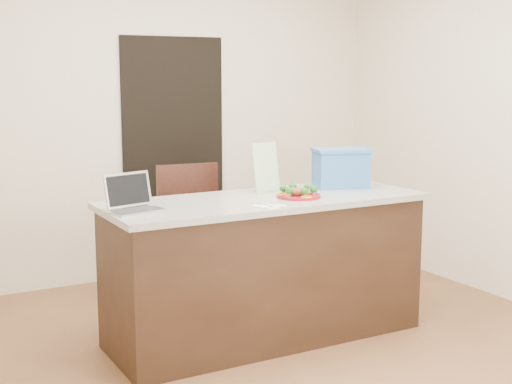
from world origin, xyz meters
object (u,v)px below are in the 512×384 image
plate (298,196)px  napkin (269,206)px  laptop (131,201)px  blue_box (341,168)px  chair (194,227)px  yogurt_bottle (310,193)px  island (265,268)px

plate → napkin: size_ratio=1.86×
laptop → blue_box: 1.56m
blue_box → chair: size_ratio=0.42×
yogurt_bottle → blue_box: 0.49m
chair → blue_box: bearing=-33.3°
laptop → chair: size_ratio=0.33×
napkin → blue_box: bearing=26.1°
yogurt_bottle → napkin: bearing=-158.9°
island → blue_box: 0.91m
island → blue_box: blue_box is taller
blue_box → napkin: bearing=-135.8°
laptop → chair: 1.17m
napkin → chair: size_ratio=0.15×
yogurt_bottle → blue_box: (0.41, 0.24, 0.11)m
plate → chair: bearing=109.3°
plate → laptop: (-1.07, 0.10, 0.05)m
laptop → blue_box: size_ratio=0.78×
island → chair: 0.84m
island → plate: 0.51m
napkin → laptop: (-0.75, 0.27, 0.05)m
napkin → plate: bearing=28.6°
blue_box → plate: bearing=-137.4°
napkin → laptop: laptop is taller
blue_box → chair: bearing=157.4°
yogurt_bottle → laptop: (-1.14, 0.12, 0.03)m
island → chair: chair is taller
napkin → chair: chair is taller
napkin → blue_box: size_ratio=0.35×
yogurt_bottle → blue_box: bearing=30.6°
island → napkin: size_ratio=13.50×
island → yogurt_bottle: (0.26, -0.12, 0.48)m
chair → laptop: bearing=-125.4°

